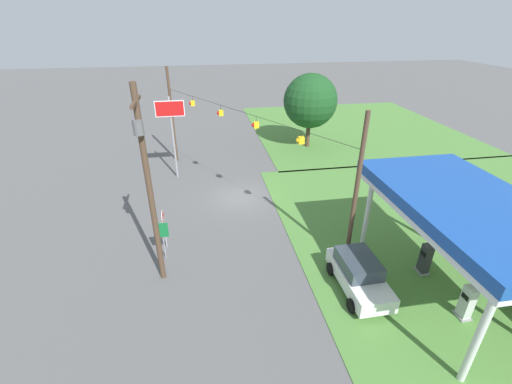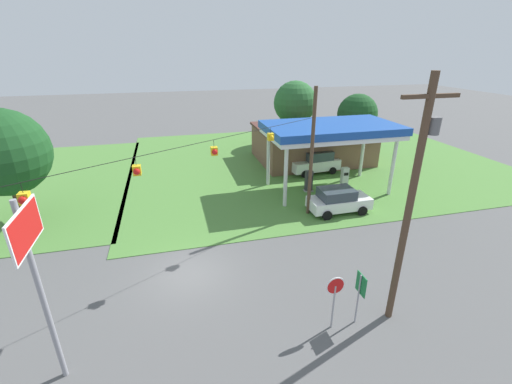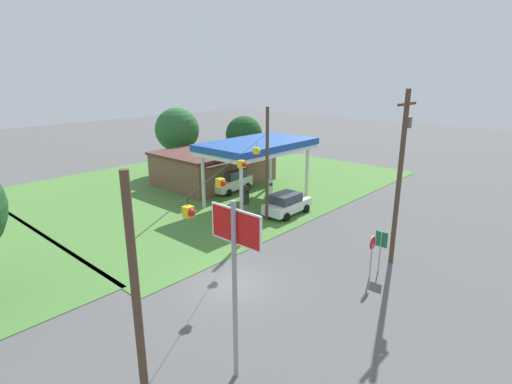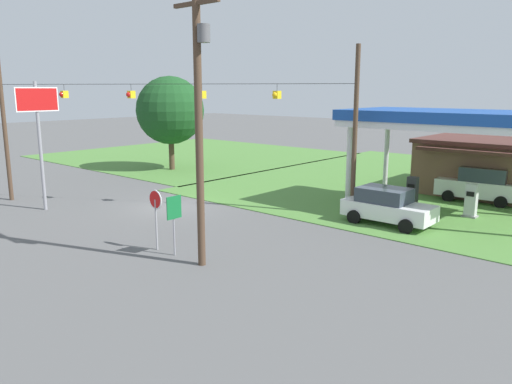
{
  "view_description": "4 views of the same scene",
  "coord_description": "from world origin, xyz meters",
  "px_view_note": "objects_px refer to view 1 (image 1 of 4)",
  "views": [
    {
      "loc": [
        22.96,
        -2.6,
        12.43
      ],
      "look_at": [
        3.01,
        0.77,
        1.96
      ],
      "focal_mm": 24.0,
      "sensor_mm": 36.0,
      "label": 1
    },
    {
      "loc": [
        -0.28,
        -14.92,
        10.78
      ],
      "look_at": [
        4.54,
        3.9,
        2.51
      ],
      "focal_mm": 24.0,
      "sensor_mm": 36.0,
      "label": 2
    },
    {
      "loc": [
        -13.42,
        -13.64,
        10.81
      ],
      "look_at": [
        5.92,
        3.72,
        3.12
      ],
      "focal_mm": 28.0,
      "sensor_mm": 36.0,
      "label": 3
    },
    {
      "loc": [
        21.42,
        -17.07,
        6.43
      ],
      "look_at": [
        6.01,
        0.41,
        1.63
      ],
      "focal_mm": 35.0,
      "sensor_mm": 36.0,
      "label": 4
    }
  ],
  "objects_px": {
    "car_at_pumps_front": "(359,274)",
    "route_sign": "(162,234)",
    "fuel_pump_far": "(466,303)",
    "stop_sign_roadside": "(163,221)",
    "utility_pole_main": "(148,182)",
    "tree_west_verge": "(310,101)",
    "fuel_pump_near": "(425,260)",
    "gas_station_canopy": "(467,209)",
    "stop_sign_overhead": "(171,121)"
  },
  "relations": [
    {
      "from": "fuel_pump_near",
      "to": "route_sign",
      "type": "distance_m",
      "value": 14.28
    },
    {
      "from": "gas_station_canopy",
      "to": "stop_sign_roadside",
      "type": "height_order",
      "value": "gas_station_canopy"
    },
    {
      "from": "stop_sign_roadside",
      "to": "utility_pole_main",
      "type": "xyz_separation_m",
      "value": [
        2.76,
        -0.01,
        3.82
      ]
    },
    {
      "from": "route_sign",
      "to": "utility_pole_main",
      "type": "distance_m",
      "value": 4.24
    },
    {
      "from": "fuel_pump_far",
      "to": "tree_west_verge",
      "type": "bearing_deg",
      "value": -179.58
    },
    {
      "from": "fuel_pump_near",
      "to": "utility_pole_main",
      "type": "bearing_deg",
      "value": -97.85
    },
    {
      "from": "utility_pole_main",
      "to": "tree_west_verge",
      "type": "bearing_deg",
      "value": 143.59
    },
    {
      "from": "fuel_pump_far",
      "to": "stop_sign_overhead",
      "type": "xyz_separation_m",
      "value": [
        -17.93,
        -13.54,
        4.11
      ]
    },
    {
      "from": "gas_station_canopy",
      "to": "car_at_pumps_front",
      "type": "xyz_separation_m",
      "value": [
        -1.03,
        -4.01,
        -3.94
      ]
    },
    {
      "from": "fuel_pump_near",
      "to": "stop_sign_roadside",
      "type": "distance_m",
      "value": 14.62
    },
    {
      "from": "fuel_pump_near",
      "to": "utility_pole_main",
      "type": "relative_size",
      "value": 0.17
    },
    {
      "from": "car_at_pumps_front",
      "to": "tree_west_verge",
      "type": "xyz_separation_m",
      "value": [
        -20.97,
        3.84,
        3.87
      ]
    },
    {
      "from": "stop_sign_overhead",
      "to": "utility_pole_main",
      "type": "height_order",
      "value": "utility_pole_main"
    },
    {
      "from": "fuel_pump_near",
      "to": "stop_sign_overhead",
      "type": "xyz_separation_m",
      "value": [
        -14.78,
        -13.54,
        4.11
      ]
    },
    {
      "from": "fuel_pump_far",
      "to": "route_sign",
      "type": "xyz_separation_m",
      "value": [
        -6.68,
        -13.81,
        0.87
      ]
    },
    {
      "from": "tree_west_verge",
      "to": "utility_pole_main",
      "type": "bearing_deg",
      "value": -36.41
    },
    {
      "from": "car_at_pumps_front",
      "to": "route_sign",
      "type": "relative_size",
      "value": 1.8
    },
    {
      "from": "stop_sign_roadside",
      "to": "utility_pole_main",
      "type": "relative_size",
      "value": 0.25
    },
    {
      "from": "gas_station_canopy",
      "to": "car_at_pumps_front",
      "type": "bearing_deg",
      "value": -104.35
    },
    {
      "from": "stop_sign_overhead",
      "to": "route_sign",
      "type": "height_order",
      "value": "stop_sign_overhead"
    },
    {
      "from": "fuel_pump_near",
      "to": "tree_west_verge",
      "type": "xyz_separation_m",
      "value": [
        -20.43,
        -0.17,
        3.95
      ]
    },
    {
      "from": "fuel_pump_far",
      "to": "stop_sign_roadside",
      "type": "height_order",
      "value": "stop_sign_roadside"
    },
    {
      "from": "car_at_pumps_front",
      "to": "stop_sign_overhead",
      "type": "bearing_deg",
      "value": -148.8
    },
    {
      "from": "car_at_pumps_front",
      "to": "utility_pole_main",
      "type": "relative_size",
      "value": 0.43
    },
    {
      "from": "car_at_pumps_front",
      "to": "tree_west_verge",
      "type": "distance_m",
      "value": 21.67
    },
    {
      "from": "route_sign",
      "to": "stop_sign_overhead",
      "type": "bearing_deg",
      "value": 178.62
    },
    {
      "from": "fuel_pump_near",
      "to": "fuel_pump_far",
      "type": "height_order",
      "value": "same"
    },
    {
      "from": "stop_sign_roadside",
      "to": "tree_west_verge",
      "type": "bearing_deg",
      "value": -40.88
    },
    {
      "from": "fuel_pump_near",
      "to": "fuel_pump_far",
      "type": "bearing_deg",
      "value": 0.0
    },
    {
      "from": "fuel_pump_far",
      "to": "route_sign",
      "type": "distance_m",
      "value": 15.36
    },
    {
      "from": "tree_west_verge",
      "to": "car_at_pumps_front",
      "type": "bearing_deg",
      "value": -10.37
    },
    {
      "from": "gas_station_canopy",
      "to": "fuel_pump_near",
      "type": "bearing_deg",
      "value": -179.95
    },
    {
      "from": "utility_pole_main",
      "to": "gas_station_canopy",
      "type": "bearing_deg",
      "value": 75.88
    },
    {
      "from": "stop_sign_overhead",
      "to": "route_sign",
      "type": "distance_m",
      "value": 11.71
    },
    {
      "from": "utility_pole_main",
      "to": "tree_west_verge",
      "type": "distance_m",
      "value": 23.03
    },
    {
      "from": "stop_sign_overhead",
      "to": "tree_west_verge",
      "type": "bearing_deg",
      "value": 112.9
    },
    {
      "from": "fuel_pump_far",
      "to": "stop_sign_roadside",
      "type": "bearing_deg",
      "value": -119.48
    },
    {
      "from": "fuel_pump_near",
      "to": "car_at_pumps_front",
      "type": "xyz_separation_m",
      "value": [
        0.55,
        -4.01,
        0.08
      ]
    },
    {
      "from": "fuel_pump_near",
      "to": "fuel_pump_far",
      "type": "xyz_separation_m",
      "value": [
        3.15,
        0.0,
        0.0
      ]
    },
    {
      "from": "fuel_pump_far",
      "to": "car_at_pumps_front",
      "type": "distance_m",
      "value": 4.78
    },
    {
      "from": "fuel_pump_far",
      "to": "car_at_pumps_front",
      "type": "height_order",
      "value": "car_at_pumps_front"
    },
    {
      "from": "fuel_pump_far",
      "to": "utility_pole_main",
      "type": "distance_m",
      "value": 15.49
    },
    {
      "from": "fuel_pump_near",
      "to": "route_sign",
      "type": "xyz_separation_m",
      "value": [
        -3.53,
        -13.81,
        0.87
      ]
    },
    {
      "from": "stop_sign_overhead",
      "to": "tree_west_verge",
      "type": "height_order",
      "value": "tree_west_verge"
    },
    {
      "from": "car_at_pumps_front",
      "to": "fuel_pump_near",
      "type": "bearing_deg",
      "value": 97.1
    },
    {
      "from": "fuel_pump_near",
      "to": "car_at_pumps_front",
      "type": "relative_size",
      "value": 0.41
    },
    {
      "from": "car_at_pumps_front",
      "to": "utility_pole_main",
      "type": "bearing_deg",
      "value": -104.68
    },
    {
      "from": "fuel_pump_near",
      "to": "tree_west_verge",
      "type": "relative_size",
      "value": 0.23
    },
    {
      "from": "gas_station_canopy",
      "to": "fuel_pump_far",
      "type": "relative_size",
      "value": 5.73
    },
    {
      "from": "stop_sign_roadside",
      "to": "utility_pole_main",
      "type": "distance_m",
      "value": 4.71
    }
  ]
}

